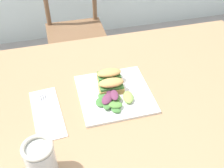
# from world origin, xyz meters

# --- Properties ---
(dining_table) EXTENTS (1.32, 0.83, 0.74)m
(dining_table) POSITION_xyz_m (-0.09, 0.01, 0.61)
(dining_table) COLOR #997551
(dining_table) RESTS_ON ground
(chair_wooden_far) EXTENTS (0.40, 0.40, 0.87)m
(chair_wooden_far) POSITION_xyz_m (-0.15, 1.00, 0.45)
(chair_wooden_far) COLOR brown
(chair_wooden_far) RESTS_ON ground
(plate_lunch) EXTENTS (0.26, 0.26, 0.01)m
(plate_lunch) POSITION_xyz_m (-0.13, 0.01, 0.74)
(plate_lunch) COLOR white
(plate_lunch) RESTS_ON dining_table
(sandwich_half_front) EXTENTS (0.09, 0.06, 0.06)m
(sandwich_half_front) POSITION_xyz_m (-0.14, 0.02, 0.78)
(sandwich_half_front) COLOR tan
(sandwich_half_front) RESTS_ON plate_lunch
(sandwich_half_back) EXTENTS (0.09, 0.06, 0.06)m
(sandwich_half_back) POSITION_xyz_m (-0.13, 0.08, 0.78)
(sandwich_half_back) COLOR tan
(sandwich_half_back) RESTS_ON plate_lunch
(salad_mixed_greens) EXTENTS (0.15, 0.12, 0.03)m
(salad_mixed_greens) POSITION_xyz_m (-0.15, -0.04, 0.76)
(salad_mixed_greens) COLOR #518438
(salad_mixed_greens) RESTS_ON plate_lunch
(napkin_folded) EXTENTS (0.11, 0.25, 0.00)m
(napkin_folded) POSITION_xyz_m (-0.38, -0.02, 0.74)
(napkin_folded) COLOR silver
(napkin_folded) RESTS_ON dining_table
(fork_on_napkin) EXTENTS (0.04, 0.19, 0.00)m
(fork_on_napkin) POSITION_xyz_m (-0.38, -0.01, 0.75)
(fork_on_napkin) COLOR silver
(fork_on_napkin) RESTS_ON napkin_folded
(mason_jar_iced_tea) EXTENTS (0.09, 0.09, 0.13)m
(mason_jar_iced_tea) POSITION_xyz_m (-0.41, -0.26, 0.80)
(mason_jar_iced_tea) COLOR #995623
(mason_jar_iced_tea) RESTS_ON dining_table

